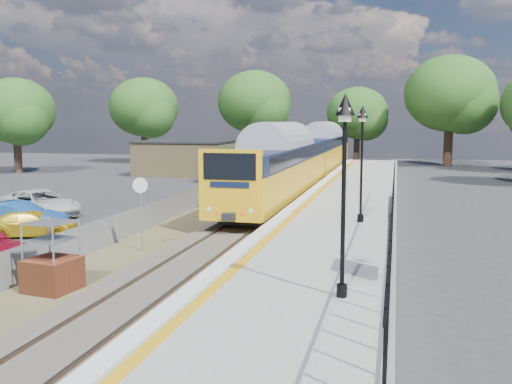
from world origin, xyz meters
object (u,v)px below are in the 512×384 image
(train, at_px, (306,155))
(car_white, at_px, (40,203))
(brick_plinth, at_px, (52,258))
(speed_sign, at_px, (141,202))
(victorian_lamp_south, at_px, (344,148))
(car_blue, at_px, (17,218))
(victorian_lamp_north, at_px, (362,136))
(car_yellow, at_px, (33,224))

(train, xyz_separation_m, car_white, (-11.10, -17.33, -1.66))
(brick_plinth, xyz_separation_m, speed_sign, (0.34, 5.17, 0.92))
(victorian_lamp_south, xyz_separation_m, car_white, (-16.60, 12.78, -3.61))
(car_blue, height_order, car_white, car_blue)
(train, xyz_separation_m, speed_sign, (-2.50, -23.61, -0.42))
(victorian_lamp_north, distance_m, car_white, 17.02)
(victorian_lamp_south, bearing_deg, victorian_lamp_north, 91.15)
(victorian_lamp_north, bearing_deg, victorian_lamp_south, -88.85)
(victorian_lamp_south, xyz_separation_m, speed_sign, (-8.00, 6.50, -2.37))
(car_yellow, bearing_deg, victorian_lamp_north, -101.25)
(victorian_lamp_south, distance_m, victorian_lamp_north, 10.00)
(victorian_lamp_south, xyz_separation_m, car_blue, (-14.87, 8.59, -3.60))
(train, bearing_deg, brick_plinth, -95.63)
(victorian_lamp_north, height_order, car_yellow, victorian_lamp_north)
(train, bearing_deg, car_yellow, -110.80)
(victorian_lamp_north, height_order, speed_sign, victorian_lamp_north)
(car_blue, xyz_separation_m, car_yellow, (1.05, -0.38, -0.15))
(victorian_lamp_south, bearing_deg, car_blue, 149.98)
(train, bearing_deg, victorian_lamp_south, -79.65)
(speed_sign, relative_size, car_blue, 0.67)
(victorian_lamp_south, relative_size, train, 0.11)
(speed_sign, xyz_separation_m, car_white, (-8.60, 6.28, -1.24))
(speed_sign, xyz_separation_m, car_blue, (-6.87, 2.09, -1.22))
(car_yellow, bearing_deg, train, -39.55)
(brick_plinth, bearing_deg, victorian_lamp_south, -9.02)
(car_blue, xyz_separation_m, car_white, (-1.73, 4.19, -0.01))
(train, bearing_deg, car_white, -122.65)
(train, height_order, speed_sign, train)
(car_white, bearing_deg, train, -8.22)
(victorian_lamp_north, relative_size, car_blue, 1.08)
(train, height_order, brick_plinth, train)
(brick_plinth, xyz_separation_m, car_white, (-8.26, 11.46, -0.32))
(speed_sign, distance_m, car_white, 10.72)
(brick_plinth, bearing_deg, train, 84.37)
(train, relative_size, car_blue, 9.62)
(victorian_lamp_north, relative_size, car_yellow, 1.22)
(victorian_lamp_south, height_order, car_blue, victorian_lamp_south)
(train, relative_size, speed_sign, 14.46)
(brick_plinth, bearing_deg, car_yellow, 128.51)
(brick_plinth, distance_m, car_blue, 9.77)
(victorian_lamp_south, height_order, car_yellow, victorian_lamp_south)
(victorian_lamp_north, bearing_deg, car_white, 170.38)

